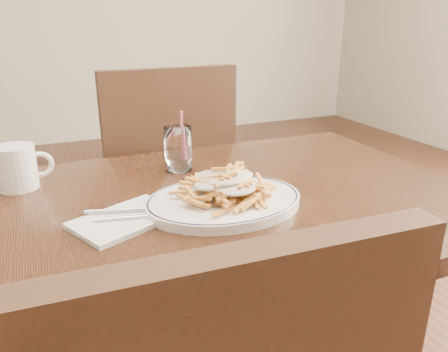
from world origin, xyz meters
name	(u,v)px	position (x,y,z in m)	size (l,w,h in m)	color
table	(219,228)	(0.00, 0.00, 0.67)	(1.20, 0.80, 0.75)	black
chair_far	(164,182)	(0.04, 0.63, 0.56)	(0.47, 0.47, 0.99)	black
fries_plate	(224,201)	(-0.01, -0.05, 0.76)	(0.37, 0.32, 0.02)	white
loaded_fries	(224,183)	(-0.01, -0.05, 0.81)	(0.24, 0.21, 0.06)	gold
napkin	(126,219)	(-0.22, -0.04, 0.76)	(0.20, 0.13, 0.01)	silver
cutlery	(125,214)	(-0.22, -0.04, 0.76)	(0.19, 0.10, 0.01)	silver
water_glass	(178,151)	(-0.03, 0.22, 0.80)	(0.07, 0.07, 0.16)	white
coffee_mug	(17,167)	(-0.42, 0.24, 0.80)	(0.13, 0.09, 0.10)	white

